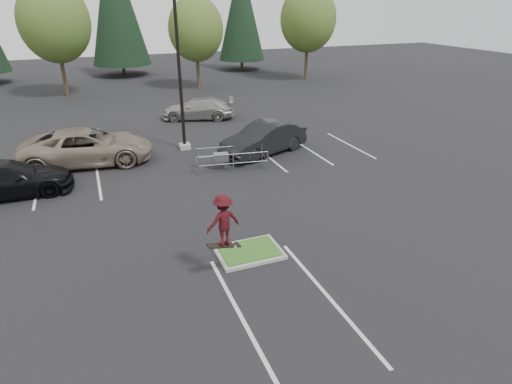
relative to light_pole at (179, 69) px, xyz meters
name	(u,v)px	position (x,y,z in m)	size (l,w,h in m)	color
ground	(249,254)	(-0.50, -12.00, -4.56)	(120.00, 120.00, 0.00)	black
grass_median	(249,252)	(-0.50, -12.00, -4.48)	(2.20, 1.60, 0.16)	gray
stall_lines	(175,193)	(-1.85, -5.98, -4.56)	(22.62, 17.60, 0.01)	silver
light_pole	(179,69)	(0.00, 0.00, 0.00)	(0.70, 0.60, 10.12)	gray
decid_b	(55,24)	(-6.51, 18.53, 1.48)	(5.89, 5.89, 9.64)	#38281C
decid_c	(196,31)	(5.49, 17.83, 0.69)	(5.12, 5.12, 8.38)	#38281C
decid_d	(308,21)	(17.49, 18.33, 1.35)	(5.76, 5.76, 9.43)	#38281C
conif_b	(115,0)	(-0.50, 28.50, 3.29)	(6.38, 6.38, 14.50)	#38281C
conif_c	(241,10)	(13.50, 27.50, 2.29)	(5.50, 5.50, 12.50)	#38281C
cart_corral	(223,157)	(1.13, -3.94, -3.92)	(3.75, 1.81, 1.02)	gray
skateboarder	(223,221)	(-1.70, -13.00, -2.53)	(1.15, 0.79, 1.82)	black
car_l_tan	(87,147)	(-5.28, -0.50, -3.63)	(3.07, 6.65, 1.85)	gray
car_l_black	(7,179)	(-8.75, -3.56, -3.77)	(2.21, 5.43, 1.58)	black
car_r_charc	(264,139)	(4.00, -2.46, -3.69)	(1.83, 5.25, 1.73)	black
car_far_silver	(199,108)	(2.58, 6.38, -3.81)	(2.10, 5.18, 1.50)	#9C9C97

